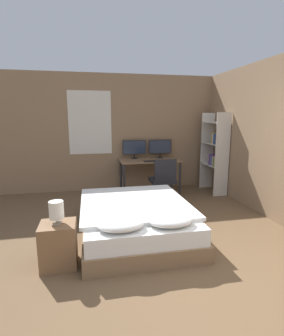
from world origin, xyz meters
name	(u,v)px	position (x,y,z in m)	size (l,w,h in m)	color
ground_plane	(217,291)	(0.00, 0.00, 0.00)	(20.00, 20.00, 0.00)	brown
wall_back	(139,133)	(-0.02, 4.07, 1.35)	(12.00, 0.08, 2.70)	#8E7051
wall_side_right	(282,141)	(1.82, 1.50, 1.35)	(0.06, 12.00, 2.70)	#8E7051
bed	(136,219)	(-0.58, 1.42, 0.25)	(1.56, 1.98, 0.57)	#846647
nightstand	(59,245)	(-1.60, 0.80, 0.26)	(0.40, 0.38, 0.53)	brown
bedside_lamp	(56,210)	(-1.60, 0.80, 0.69)	(0.16, 0.16, 0.27)	gray
desk	(150,164)	(0.15, 3.65, 0.67)	(1.38, 0.69, 0.76)	#846042
monitor_left	(134,148)	(-0.16, 3.89, 1.01)	(0.55, 0.16, 0.43)	black
monitor_right	(160,147)	(0.47, 3.89, 1.01)	(0.55, 0.16, 0.43)	black
keyboard	(152,161)	(0.15, 3.41, 0.77)	(0.38, 0.13, 0.02)	black
computer_mouse	(164,160)	(0.43, 3.41, 0.78)	(0.07, 0.05, 0.04)	black
office_chair	(163,184)	(0.26, 2.90, 0.37)	(0.52, 0.52, 0.90)	black
bookshelf	(216,151)	(1.60, 3.29, 0.98)	(0.33, 0.77, 1.82)	beige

